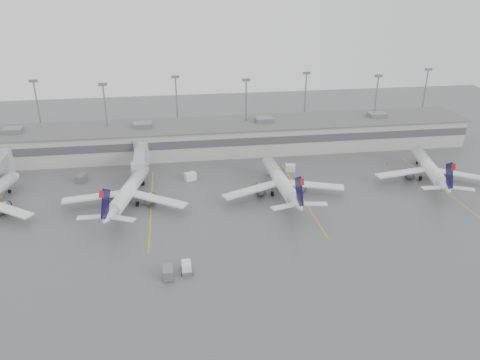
{
  "coord_description": "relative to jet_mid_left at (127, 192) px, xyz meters",
  "views": [
    {
      "loc": [
        -11.52,
        -72.22,
        47.77
      ],
      "look_at": [
        2.83,
        24.0,
        5.0
      ],
      "focal_mm": 35.0,
      "sensor_mm": 36.0,
      "label": 1
    }
  ],
  "objects": [
    {
      "name": "cone_d",
      "position": [
        68.46,
        14.44,
        -2.86
      ],
      "size": [
        0.43,
        0.43,
        0.69
      ],
      "primitive_type": "cone",
      "color": "#E14D04",
      "rests_on": "ground"
    },
    {
      "name": "ground",
      "position": [
        22.55,
        -25.26,
        -3.2
      ],
      "size": [
        260.0,
        260.0,
        0.0
      ],
      "primitive_type": "plane",
      "color": "#57575A",
      "rests_on": "ground"
    },
    {
      "name": "jet_bridge_right",
      "position": [
        2.05,
        20.46,
        0.67
      ],
      "size": [
        4.0,
        17.2,
        7.0
      ],
      "color": "#949699",
      "rests_on": "ground"
    },
    {
      "name": "gse_uld_c",
      "position": [
        41.11,
        13.9,
        -2.28
      ],
      "size": [
        2.94,
        2.3,
        1.85
      ],
      "primitive_type": "cube",
      "rotation": [
        0.0,
        0.0,
        -0.24
      ],
      "color": "white",
      "rests_on": "ground"
    },
    {
      "name": "light_masts",
      "position": [
        22.55,
        38.49,
        8.82
      ],
      "size": [
        142.4,
        8.0,
        20.6
      ],
      "color": "gray",
      "rests_on": "ground"
    },
    {
      "name": "cone_b",
      "position": [
        6.87,
        14.36,
        -2.9
      ],
      "size": [
        0.38,
        0.38,
        0.61
      ],
      "primitive_type": "cone",
      "color": "#E14D04",
      "rests_on": "ground"
    },
    {
      "name": "gse_uld_b",
      "position": [
        14.6,
        11.99,
        -2.25
      ],
      "size": [
        3.13,
        2.59,
        1.9
      ],
      "primitive_type": "cube",
      "rotation": [
        0.0,
        0.0,
        0.34
      ],
      "color": "white",
      "rests_on": "ground"
    },
    {
      "name": "jet_mid_left",
      "position": [
        0.0,
        0.0,
        0.0
      ],
      "size": [
        27.67,
        31.37,
        10.31
      ],
      "rotation": [
        0.0,
        0.0,
        -0.23
      ],
      "color": "white",
      "rests_on": "ground"
    },
    {
      "name": "gse_loader",
      "position": [
        -12.53,
        14.89,
        -2.26
      ],
      "size": [
        2.88,
        3.52,
        1.9
      ],
      "primitive_type": "cube",
      "rotation": [
        0.0,
        0.0,
        -0.38
      ],
      "color": "slate",
      "rests_on": "ground"
    },
    {
      "name": "baggage_tug",
      "position": [
        11.88,
        -28.3,
        -2.46
      ],
      "size": [
        2.04,
        3.04,
        1.92
      ],
      "rotation": [
        0.0,
        0.0,
        0.04
      ],
      "color": "white",
      "rests_on": "ground"
    },
    {
      "name": "jet_far_right",
      "position": [
        74.45,
        3.07,
        -0.04
      ],
      "size": [
        27.33,
        30.98,
        10.17
      ],
      "rotation": [
        0.0,
        0.0,
        -0.23
      ],
      "color": "white",
      "rests_on": "ground"
    },
    {
      "name": "baggage_cart",
      "position": [
        8.68,
        -29.5,
        -2.2
      ],
      "size": [
        1.84,
        3.07,
        1.94
      ],
      "rotation": [
        0.0,
        0.0,
        0.04
      ],
      "color": "slate",
      "rests_on": "ground"
    },
    {
      "name": "cone_a",
      "position": [
        -30.97,
        15.32,
        -2.81
      ],
      "size": [
        0.49,
        0.49,
        0.78
      ],
      "primitive_type": "cone",
      "color": "#E14D04",
      "rests_on": "ground"
    },
    {
      "name": "terminal",
      "position": [
        22.54,
        32.72,
        0.97
      ],
      "size": [
        152.0,
        17.0,
        9.45
      ],
      "color": "#B1B1AC",
      "rests_on": "ground"
    },
    {
      "name": "cone_c",
      "position": [
        29.42,
        4.8,
        -2.85
      ],
      "size": [
        0.44,
        0.44,
        0.71
      ],
      "primitive_type": "cone",
      "color": "#E14D04",
      "rests_on": "ground"
    },
    {
      "name": "jet_bridge_left",
      "position": [
        -32.95,
        20.46,
        0.67
      ],
      "size": [
        4.0,
        17.2,
        7.0
      ],
      "color": "#949699",
      "rests_on": "ground"
    },
    {
      "name": "jet_mid_right",
      "position": [
        35.45,
        0.31,
        0.09
      ],
      "size": [
        29.22,
        32.78,
        10.6
      ],
      "rotation": [
        0.0,
        0.0,
        0.04
      ],
      "color": "white",
      "rests_on": "ground"
    },
    {
      "name": "stand_markings",
      "position": [
        22.55,
        -1.26,
        -3.2
      ],
      "size": [
        105.25,
        40.0,
        0.01
      ],
      "color": "gold",
      "rests_on": "ground"
    }
  ]
}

